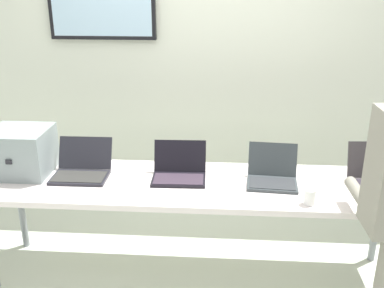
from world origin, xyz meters
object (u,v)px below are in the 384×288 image
(laptop_station_2, at_px, (272,174))
(coffee_mug, at_px, (310,197))
(laptop_station_0, at_px, (82,168))
(laptop_station_3, at_px, (375,176))
(laptop_station_1, at_px, (179,170))
(equipment_box, at_px, (21,151))
(workbench, at_px, (192,189))

(laptop_station_2, relative_size, coffee_mug, 3.58)
(laptop_station_0, height_order, laptop_station_3, laptop_station_3)
(laptop_station_2, height_order, coffee_mug, laptop_station_2)
(laptop_station_1, bearing_deg, laptop_station_0, -179.44)
(laptop_station_2, bearing_deg, equipment_box, 178.73)
(laptop_station_1, bearing_deg, coffee_mug, -21.36)
(equipment_box, relative_size, laptop_station_2, 1.15)
(equipment_box, height_order, laptop_station_1, equipment_box)
(laptop_station_1, distance_m, coffee_mug, 0.88)
(equipment_box, distance_m, laptop_station_2, 1.73)
(laptop_station_3, relative_size, coffee_mug, 3.46)
(workbench, height_order, laptop_station_1, laptop_station_1)
(workbench, xyz_separation_m, laptop_station_2, (0.53, 0.05, 0.10))
(laptop_station_1, distance_m, laptop_station_3, 1.30)
(laptop_station_1, height_order, laptop_station_3, laptop_station_3)
(workbench, bearing_deg, coffee_mug, -18.97)
(equipment_box, xyz_separation_m, laptop_station_3, (2.39, -0.03, -0.10))
(equipment_box, distance_m, laptop_station_1, 1.10)
(laptop_station_2, xyz_separation_m, coffee_mug, (0.20, -0.30, -0.01))
(equipment_box, relative_size, coffee_mug, 4.10)
(workbench, height_order, coffee_mug, coffee_mug)
(laptop_station_0, bearing_deg, equipment_box, 177.34)
(laptop_station_3, bearing_deg, workbench, -177.60)
(laptop_station_1, xyz_separation_m, laptop_station_2, (0.63, -0.02, 0.00))
(equipment_box, bearing_deg, laptop_station_2, -1.27)
(laptop_station_2, xyz_separation_m, laptop_station_3, (0.67, 0.00, 0.01))
(equipment_box, relative_size, laptop_station_3, 1.18)
(laptop_station_3, bearing_deg, laptop_station_0, 179.59)
(coffee_mug, bearing_deg, laptop_station_0, 168.11)
(equipment_box, height_order, laptop_station_0, equipment_box)
(laptop_station_0, xyz_separation_m, coffee_mug, (1.49, -0.31, -0.01))
(laptop_station_2, bearing_deg, workbench, -175.04)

